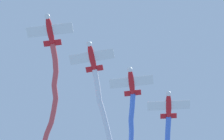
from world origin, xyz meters
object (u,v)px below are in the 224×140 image
object	(u,v)px
airplane_lead	(50,30)
airplane_slot	(169,105)
airplane_right_wing	(131,82)
airplane_left_wing	(92,57)

from	to	relation	value
airplane_lead	airplane_slot	distance (m)	23.29
airplane_right_wing	airplane_slot	distance (m)	7.77
airplane_lead	airplane_right_wing	distance (m)	15.53
airplane_left_wing	airplane_slot	distance (m)	15.54
airplane_left_wing	airplane_slot	world-z (taller)	airplane_slot
airplane_slot	airplane_lead	bearing A→B (deg)	-51.03
airplane_lead	airplane_left_wing	bearing A→B (deg)	132.69
airplane_left_wing	airplane_slot	xyz separation A→B (m)	(-13.48, -7.70, 0.50)
airplane_slot	airplane_left_wing	bearing A→B (deg)	-51.06
airplane_lead	airplane_right_wing	xyz separation A→B (m)	(-13.47, -7.70, 0.50)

